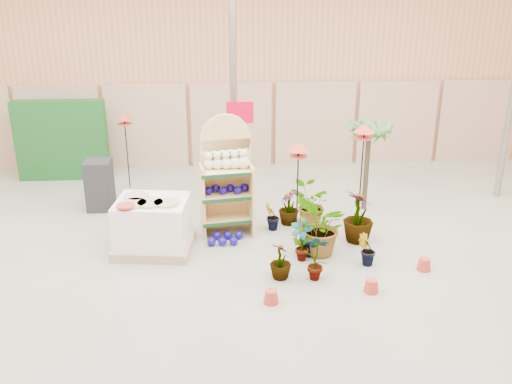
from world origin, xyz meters
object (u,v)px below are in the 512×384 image
(display_shelf, at_px, (226,180))
(bird_table_front, at_px, (299,150))
(potted_plant_2, at_px, (322,227))
(pallet_stack, at_px, (153,226))

(display_shelf, height_order, bird_table_front, display_shelf)
(bird_table_front, bearing_deg, potted_plant_2, -47.58)
(bird_table_front, distance_m, potted_plant_2, 1.32)
(display_shelf, xyz_separation_m, bird_table_front, (1.17, -0.70, 0.74))
(pallet_stack, relative_size, potted_plant_2, 1.36)
(display_shelf, relative_size, potted_plant_2, 2.10)
(display_shelf, height_order, pallet_stack, display_shelf)
(pallet_stack, distance_m, potted_plant_2, 2.81)
(potted_plant_2, bearing_deg, bird_table_front, 132.42)
(pallet_stack, xyz_separation_m, bird_table_front, (2.42, 0.02, 1.26))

